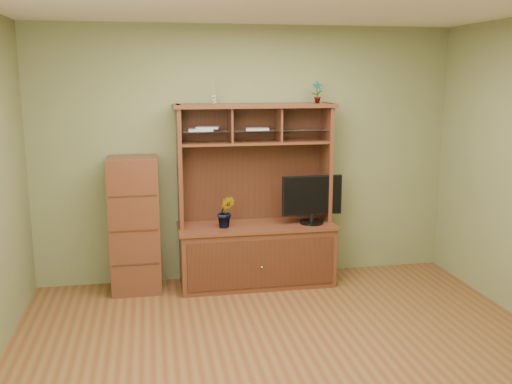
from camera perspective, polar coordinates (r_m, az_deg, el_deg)
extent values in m
cube|color=brown|center=(4.65, 3.54, -16.53)|extent=(4.50, 4.00, 0.02)
cube|color=olive|center=(6.13, -0.89, 3.77)|extent=(4.50, 0.02, 2.70)
cube|color=olive|center=(2.37, 16.05, -9.36)|extent=(4.50, 0.02, 2.70)
cube|color=#492515|center=(6.07, 0.05, -6.37)|extent=(1.60, 0.55, 0.62)
cube|color=#32190D|center=(5.81, 0.57, -7.21)|extent=(1.50, 0.01, 0.50)
sphere|color=silver|center=(5.81, 0.59, -7.54)|extent=(0.02, 0.02, 0.02)
cube|color=#492515|center=(5.98, 0.05, -3.41)|extent=(1.64, 0.59, 0.03)
cube|color=#492515|center=(5.86, -7.66, 2.57)|extent=(0.04, 0.35, 1.25)
cube|color=#492515|center=(6.14, 7.06, 2.99)|extent=(0.04, 0.35, 1.25)
cube|color=#32190D|center=(6.11, -0.41, 3.03)|extent=(1.52, 0.02, 1.25)
cube|color=#492515|center=(5.89, -0.13, 8.63)|extent=(1.66, 0.40, 0.04)
cube|color=#492515|center=(5.92, -0.13, 4.96)|extent=(1.52, 0.32, 0.02)
cube|color=#492515|center=(5.86, -2.58, 6.71)|extent=(0.02, 0.31, 0.35)
cube|color=#492515|center=(5.95, 2.29, 6.79)|extent=(0.02, 0.31, 0.35)
cube|color=silver|center=(5.89, -0.11, 6.20)|extent=(1.50, 0.27, 0.01)
cylinder|color=black|center=(6.05, 5.59, -3.03)|extent=(0.25, 0.25, 0.02)
cylinder|color=black|center=(6.04, 5.59, -2.55)|extent=(0.05, 0.05, 0.08)
cube|color=black|center=(5.99, 5.64, -0.34)|extent=(0.65, 0.07, 0.42)
imported|color=#335B1F|center=(5.83, -3.03, -1.99)|extent=(0.21, 0.19, 0.33)
imported|color=#3D6925|center=(6.04, 6.13, 9.89)|extent=(0.12, 0.09, 0.22)
cylinder|color=silver|center=(5.82, -4.29, 9.22)|extent=(0.05, 0.05, 0.09)
cylinder|color=tan|center=(5.82, -4.31, 10.48)|extent=(0.03, 0.03, 0.16)
cube|color=silver|center=(5.83, -5.55, 6.23)|extent=(0.26, 0.20, 0.02)
cube|color=silver|center=(5.83, -4.86, 6.44)|extent=(0.25, 0.22, 0.02)
cube|color=silver|center=(5.91, 0.12, 6.34)|extent=(0.25, 0.21, 0.02)
cube|color=#492515|center=(5.92, -12.02, -3.23)|extent=(0.50, 0.45, 1.39)
cube|color=#32190D|center=(5.81, -11.93, -7.11)|extent=(0.46, 0.01, 0.02)
cube|color=#32190D|center=(5.71, -12.07, -3.80)|extent=(0.46, 0.01, 0.01)
cube|color=#32190D|center=(5.63, -12.22, -0.39)|extent=(0.46, 0.01, 0.02)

